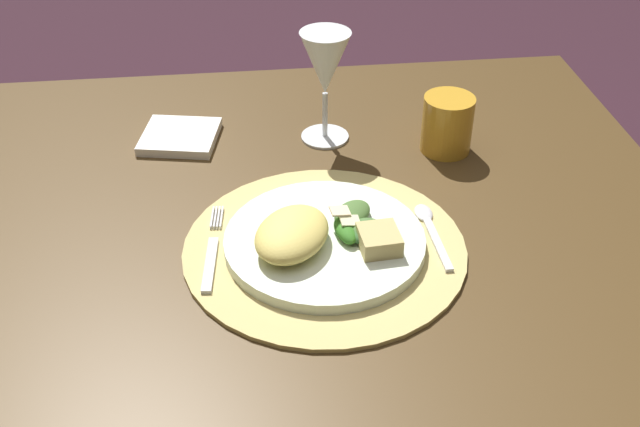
{
  "coord_description": "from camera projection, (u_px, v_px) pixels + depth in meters",
  "views": [
    {
      "loc": [
        -0.01,
        -0.77,
        1.31
      ],
      "look_at": [
        0.08,
        0.02,
        0.73
      ],
      "focal_mm": 43.1,
      "sensor_mm": 36.0,
      "label": 1
    }
  ],
  "objects": [
    {
      "name": "dining_table",
      "position": [
        266.0,
        346.0,
        1.08
      ],
      "size": [
        1.16,
        0.98,
        0.71
      ],
      "color": "#483419",
      "rests_on": "ground"
    },
    {
      "name": "placemat",
      "position": [
        325.0,
        248.0,
        0.95
      ],
      "size": [
        0.35,
        0.35,
        0.01
      ],
      "primitive_type": "cylinder",
      "color": "tan",
      "rests_on": "dining_table"
    },
    {
      "name": "dinner_plate",
      "position": [
        325.0,
        241.0,
        0.94
      ],
      "size": [
        0.25,
        0.25,
        0.02
      ],
      "primitive_type": "cylinder",
      "color": "silver",
      "rests_on": "placemat"
    },
    {
      "name": "pasta_serving",
      "position": [
        292.0,
        234.0,
        0.91
      ],
      "size": [
        0.13,
        0.14,
        0.04
      ],
      "primitive_type": "ellipsoid",
      "rotation": [
        0.0,
        0.0,
        4.23
      ],
      "color": "#D9C360",
      "rests_on": "dinner_plate"
    },
    {
      "name": "salad_greens",
      "position": [
        356.0,
        225.0,
        0.94
      ],
      "size": [
        0.07,
        0.1,
        0.03
      ],
      "color": "#327020",
      "rests_on": "dinner_plate"
    },
    {
      "name": "bread_piece",
      "position": [
        379.0,
        240.0,
        0.91
      ],
      "size": [
        0.05,
        0.05,
        0.02
      ],
      "primitive_type": "cube",
      "rotation": [
        0.0,
        0.0,
        1.65
      ],
      "color": "tan",
      "rests_on": "dinner_plate"
    },
    {
      "name": "fork",
      "position": [
        212.0,
        251.0,
        0.94
      ],
      "size": [
        0.03,
        0.17,
        0.0
      ],
      "color": "silver",
      "rests_on": "placemat"
    },
    {
      "name": "spoon",
      "position": [
        429.0,
        226.0,
        0.98
      ],
      "size": [
        0.02,
        0.14,
        0.01
      ],
      "color": "silver",
      "rests_on": "placemat"
    },
    {
      "name": "napkin",
      "position": [
        180.0,
        137.0,
        1.16
      ],
      "size": [
        0.13,
        0.12,
        0.01
      ],
      "primitive_type": "cube",
      "rotation": [
        0.0,
        0.0,
        -0.2
      ],
      "color": "white",
      "rests_on": "dining_table"
    },
    {
      "name": "wine_glass",
      "position": [
        325.0,
        67.0,
        1.1
      ],
      "size": [
        0.07,
        0.07,
        0.17
      ],
      "color": "silver",
      "rests_on": "dining_table"
    },
    {
      "name": "amber_tumbler",
      "position": [
        447.0,
        124.0,
        1.12
      ],
      "size": [
        0.07,
        0.07,
        0.09
      ],
      "primitive_type": "cylinder",
      "color": "gold",
      "rests_on": "dining_table"
    }
  ]
}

